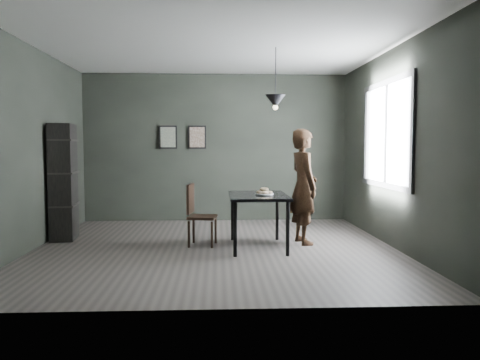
{
  "coord_description": "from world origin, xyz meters",
  "views": [
    {
      "loc": [
        0.04,
        -6.48,
        1.41
      ],
      "look_at": [
        0.35,
        0.05,
        0.95
      ],
      "focal_mm": 35.0,
      "sensor_mm": 36.0,
      "label": 1
    }
  ],
  "objects_px": {
    "woman": "(303,186)",
    "shelf_unit": "(63,182)",
    "white_plate": "(264,195)",
    "wood_chair": "(197,211)",
    "pendant_lamp": "(275,101)",
    "cafe_table": "(258,200)"
  },
  "relations": [
    {
      "from": "white_plate",
      "to": "wood_chair",
      "type": "xyz_separation_m",
      "value": [
        -0.94,
        0.27,
        -0.25
      ]
    },
    {
      "from": "white_plate",
      "to": "shelf_unit",
      "type": "distance_m",
      "value": 3.12
    },
    {
      "from": "cafe_table",
      "to": "shelf_unit",
      "type": "height_order",
      "value": "shelf_unit"
    },
    {
      "from": "cafe_table",
      "to": "wood_chair",
      "type": "xyz_separation_m",
      "value": [
        -0.86,
        0.19,
        -0.17
      ]
    },
    {
      "from": "wood_chair",
      "to": "pendant_lamp",
      "type": "xyz_separation_m",
      "value": [
        1.11,
        -0.09,
        1.55
      ]
    },
    {
      "from": "cafe_table",
      "to": "white_plate",
      "type": "relative_size",
      "value": 5.22
    },
    {
      "from": "woman",
      "to": "wood_chair",
      "type": "relative_size",
      "value": 1.89
    },
    {
      "from": "cafe_table",
      "to": "pendant_lamp",
      "type": "bearing_deg",
      "value": 21.8
    },
    {
      "from": "white_plate",
      "to": "woman",
      "type": "height_order",
      "value": "woman"
    },
    {
      "from": "wood_chair",
      "to": "shelf_unit",
      "type": "height_order",
      "value": "shelf_unit"
    },
    {
      "from": "woman",
      "to": "wood_chair",
      "type": "distance_m",
      "value": 1.59
    },
    {
      "from": "wood_chair",
      "to": "white_plate",
      "type": "bearing_deg",
      "value": -7.12
    },
    {
      "from": "cafe_table",
      "to": "woman",
      "type": "height_order",
      "value": "woman"
    },
    {
      "from": "pendant_lamp",
      "to": "wood_chair",
      "type": "bearing_deg",
      "value": 175.56
    },
    {
      "from": "cafe_table",
      "to": "white_plate",
      "type": "height_order",
      "value": "white_plate"
    },
    {
      "from": "white_plate",
      "to": "wood_chair",
      "type": "relative_size",
      "value": 0.26
    },
    {
      "from": "wood_chair",
      "to": "shelf_unit",
      "type": "xyz_separation_m",
      "value": [
        -2.06,
        0.57,
        0.38
      ]
    },
    {
      "from": "cafe_table",
      "to": "wood_chair",
      "type": "relative_size",
      "value": 1.36
    },
    {
      "from": "woman",
      "to": "shelf_unit",
      "type": "relative_size",
      "value": 0.95
    },
    {
      "from": "cafe_table",
      "to": "shelf_unit",
      "type": "xyz_separation_m",
      "value": [
        -2.92,
        0.75,
        0.21
      ]
    },
    {
      "from": "woman",
      "to": "pendant_lamp",
      "type": "distance_m",
      "value": 1.3
    },
    {
      "from": "wood_chair",
      "to": "cafe_table",
      "type": "bearing_deg",
      "value": -3.54
    }
  ]
}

